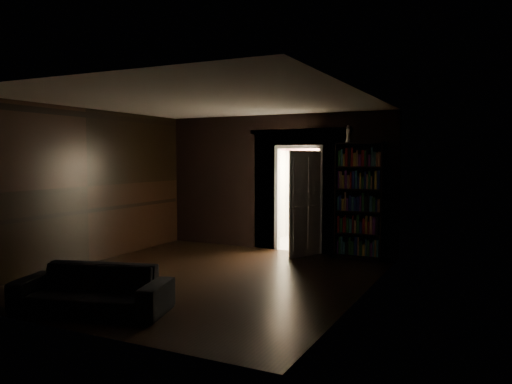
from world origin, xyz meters
TOP-DOWN VIEW (x-y plane):
  - ground at (0.00, 0.00)m, footprint 5.50×5.50m
  - room_walls at (-0.01, 1.07)m, footprint 5.02×5.61m
  - kitchen_alcove at (0.50, 3.87)m, footprint 2.20×1.80m
  - sofa at (-0.36, -2.10)m, footprint 2.06×1.30m
  - bookshelf at (1.80, 2.59)m, footprint 0.93×0.44m
  - refrigerator at (0.80, 4.03)m, footprint 0.76×0.70m
  - door at (0.80, 2.34)m, footprint 0.38×0.80m
  - figurine at (1.58, 2.53)m, footprint 0.11×0.11m
  - bottles at (0.81, 4.06)m, footprint 0.57×0.13m

SIDE VIEW (x-z plane):
  - ground at x=0.00m, z-range 0.00..0.00m
  - sofa at x=-0.36m, z-range 0.00..0.74m
  - refrigerator at x=0.80m, z-range 0.00..1.65m
  - door at x=0.80m, z-range 0.00..2.05m
  - bookshelf at x=1.80m, z-range 0.00..2.20m
  - kitchen_alcove at x=0.50m, z-range -0.09..2.51m
  - room_walls at x=-0.01m, z-range 0.26..3.10m
  - bottles at x=0.81m, z-range 1.65..1.88m
  - figurine at x=1.58m, z-range 2.20..2.52m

